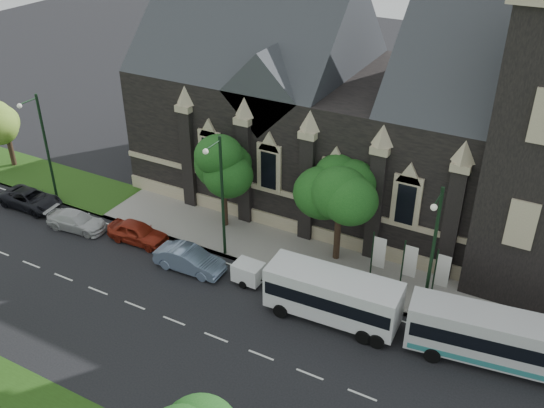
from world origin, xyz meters
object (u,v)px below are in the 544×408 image
Objects in this scene: street_lamp_far at (44,143)px; banner_flag_left at (376,255)px; banner_flag_right at (440,273)px; box_trailer at (248,272)px; tree_walk_right at (345,184)px; sedan at (190,260)px; tree_walk_left at (226,157)px; street_lamp_near at (432,250)px; street_lamp_mid at (220,192)px; tour_coach at (511,342)px; banner_flag_center at (407,264)px; car_far_black at (31,199)px; tree_walk_far at (6,117)px; car_far_red at (138,232)px; car_far_white at (77,221)px; shuttle_bus at (333,295)px.

banner_flag_left is at bearing 4.15° from street_lamp_far.
banner_flag_right is 11.93m from box_trailer.
tree_walk_right is 8.05m from banner_flag_right.
sedan is at bearing -144.36° from tree_walk_right.
street_lamp_near reaches higher than tree_walk_left.
street_lamp_mid is 0.82× the size of tour_coach.
car_far_black is (-29.20, -3.43, -1.66)m from banner_flag_center.
tree_walk_far reaches higher than banner_flag_center.
car_far_white is at bearing 96.38° from car_far_red.
sedan is (22.69, -5.45, -3.81)m from tree_walk_far.
car_far_white is at bearing -170.25° from banner_flag_center.
tree_walk_right is at bearing 150.90° from banner_flag_left.
banner_flag_center is 2.00m from banner_flag_right.
car_far_red is at bearing -170.07° from banner_flag_center.
tree_walk_left is 7.77m from sedan.
tree_walk_left is 12.35m from car_far_white.
shuttle_bus is 1.55× the size of car_far_black.
banner_flag_right is at bearing -1.77° from tree_walk_far.
street_lamp_far reaches higher than tree_walk_right.
banner_flag_center reaches higher than car_far_red.
tree_walk_left is 8.37m from car_far_red.
tour_coach reaches higher than sedan.
street_lamp_near is 1.98× the size of car_far_red.
street_lamp_far is 1.93× the size of car_far_white.
sedan is at bearing -9.05° from street_lamp_far.
banner_flag_center reaches higher than box_trailer.
tree_walk_left is 0.69× the size of tour_coach.
sedan is at bearing -169.96° from box_trailer.
street_lamp_far reaches higher than tour_coach.
tree_walk_left is at bearing 171.98° from banner_flag_left.
tour_coach is (6.80, -3.31, -0.66)m from banner_flag_center.
shuttle_bus is 10.37m from sedan.
street_lamp_near is 2.25× the size of banner_flag_left.
car_far_white is at bearing -162.78° from tree_walk_right.
banner_flag_right is 31.44m from car_far_black.
tree_walk_far is at bearing 158.50° from street_lamp_far.
tree_walk_far is 27.54m from box_trailer.
tree_walk_far is 1.38× the size of car_far_red.
street_lamp_mid is at bearing -80.65° from car_far_red.
street_lamp_near is 1.11× the size of shuttle_bus.
street_lamp_near is 25.95m from car_far_white.
street_lamp_near is at bearing 0.00° from street_lamp_far.
street_lamp_near reaches higher than car_far_red.
street_lamp_near reaches higher than banner_flag_center.
street_lamp_far is 10.65m from car_far_red.
banner_flag_left reaches higher than tour_coach.
street_lamp_mid is at bearing -7.37° from tree_walk_far.
banner_flag_right is (4.00, 0.00, 0.00)m from banner_flag_left.
tree_walk_far is at bearing 170.91° from box_trailer.
tree_walk_left reaches higher than banner_flag_right.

